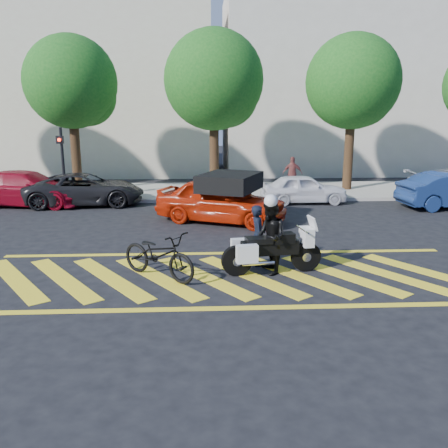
{
  "coord_description": "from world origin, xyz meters",
  "views": [
    {
      "loc": [
        -0.65,
        -10.7,
        3.82
      ],
      "look_at": [
        -0.07,
        1.0,
        1.05
      ],
      "focal_mm": 38.0,
      "sensor_mm": 36.0,
      "label": 1
    }
  ],
  "objects_px": {
    "officer_bike": "(258,235)",
    "parked_left": "(27,189)",
    "red_convertible": "(221,200)",
    "parked_mid_left": "(85,189)",
    "officer_moto": "(270,238)",
    "parked_mid_right": "(304,189)",
    "police_motorcycle": "(270,250)",
    "bicycle": "(159,255)"
  },
  "relations": [
    {
      "from": "bicycle",
      "to": "parked_mid_right",
      "type": "bearing_deg",
      "value": 7.99
    },
    {
      "from": "red_convertible",
      "to": "officer_moto",
      "type": "bearing_deg",
      "value": -146.43
    },
    {
      "from": "officer_bike",
      "to": "parked_mid_left",
      "type": "bearing_deg",
      "value": 38.35
    },
    {
      "from": "red_convertible",
      "to": "parked_left",
      "type": "distance_m",
      "value": 8.67
    },
    {
      "from": "officer_moto",
      "to": "parked_mid_left",
      "type": "bearing_deg",
      "value": -152.72
    },
    {
      "from": "red_convertible",
      "to": "parked_left",
      "type": "height_order",
      "value": "red_convertible"
    },
    {
      "from": "officer_moto",
      "to": "parked_mid_right",
      "type": "xyz_separation_m",
      "value": [
        2.77,
        9.01,
        -0.27
      ]
    },
    {
      "from": "officer_bike",
      "to": "parked_left",
      "type": "relative_size",
      "value": 0.31
    },
    {
      "from": "parked_left",
      "to": "parked_mid_left",
      "type": "xyz_separation_m",
      "value": [
        2.39,
        0.0,
        -0.05
      ]
    },
    {
      "from": "red_convertible",
      "to": "parked_mid_left",
      "type": "height_order",
      "value": "red_convertible"
    },
    {
      "from": "red_convertible",
      "to": "parked_mid_right",
      "type": "height_order",
      "value": "red_convertible"
    },
    {
      "from": "bicycle",
      "to": "parked_mid_left",
      "type": "distance_m",
      "value": 9.97
    },
    {
      "from": "officer_moto",
      "to": "red_convertible",
      "type": "distance_m",
      "value": 5.64
    },
    {
      "from": "red_convertible",
      "to": "parked_mid_left",
      "type": "xyz_separation_m",
      "value": [
        -5.56,
        3.45,
        -0.11
      ]
    },
    {
      "from": "officer_bike",
      "to": "parked_left",
      "type": "xyz_separation_m",
      "value": [
        -8.68,
        8.34,
        -0.05
      ]
    },
    {
      "from": "officer_bike",
      "to": "officer_moto",
      "type": "distance_m",
      "value": 0.72
    },
    {
      "from": "officer_moto",
      "to": "parked_left",
      "type": "relative_size",
      "value": 0.36
    },
    {
      "from": "officer_bike",
      "to": "red_convertible",
      "type": "distance_m",
      "value": 4.94
    },
    {
      "from": "officer_bike",
      "to": "bicycle",
      "type": "distance_m",
      "value": 2.6
    },
    {
      "from": "red_convertible",
      "to": "police_motorcycle",
      "type": "bearing_deg",
      "value": -146.27
    },
    {
      "from": "police_motorcycle",
      "to": "parked_mid_left",
      "type": "height_order",
      "value": "parked_mid_left"
    },
    {
      "from": "officer_bike",
      "to": "officer_moto",
      "type": "bearing_deg",
      "value": -161.6
    },
    {
      "from": "officer_bike",
      "to": "parked_mid_right",
      "type": "relative_size",
      "value": 0.43
    },
    {
      "from": "officer_bike",
      "to": "parked_left",
      "type": "distance_m",
      "value": 12.03
    },
    {
      "from": "officer_moto",
      "to": "parked_mid_right",
      "type": "distance_m",
      "value": 9.43
    },
    {
      "from": "officer_moto",
      "to": "red_convertible",
      "type": "xyz_separation_m",
      "value": [
        -0.93,
        5.56,
        -0.11
      ]
    },
    {
      "from": "bicycle",
      "to": "officer_moto",
      "type": "distance_m",
      "value": 2.68
    },
    {
      "from": "parked_left",
      "to": "parked_mid_left",
      "type": "bearing_deg",
      "value": -82.22
    },
    {
      "from": "parked_left",
      "to": "parked_mid_right",
      "type": "distance_m",
      "value": 11.66
    },
    {
      "from": "officer_moto",
      "to": "parked_mid_right",
      "type": "relative_size",
      "value": 0.49
    },
    {
      "from": "parked_mid_left",
      "to": "parked_mid_right",
      "type": "height_order",
      "value": "parked_mid_left"
    },
    {
      "from": "parked_mid_left",
      "to": "red_convertible",
      "type": "bearing_deg",
      "value": -127.4
    },
    {
      "from": "officer_bike",
      "to": "bicycle",
      "type": "xyz_separation_m",
      "value": [
        -2.44,
        -0.86,
        -0.21
      ]
    },
    {
      "from": "parked_left",
      "to": "police_motorcycle",
      "type": "bearing_deg",
      "value": -127.6
    },
    {
      "from": "police_motorcycle",
      "to": "officer_moto",
      "type": "relative_size",
      "value": 1.38
    },
    {
      "from": "parked_left",
      "to": "red_convertible",
      "type": "bearing_deg",
      "value": -105.68
    },
    {
      "from": "police_motorcycle",
      "to": "red_convertible",
      "type": "xyz_separation_m",
      "value": [
        -0.94,
        5.57,
        0.19
      ]
    },
    {
      "from": "parked_left",
      "to": "parked_mid_left",
      "type": "distance_m",
      "value": 2.39
    },
    {
      "from": "police_motorcycle",
      "to": "parked_left",
      "type": "xyz_separation_m",
      "value": [
        -8.9,
        9.02,
        0.13
      ]
    },
    {
      "from": "officer_bike",
      "to": "parked_mid_left",
      "type": "relative_size",
      "value": 0.32
    },
    {
      "from": "parked_mid_left",
      "to": "officer_bike",
      "type": "bearing_deg",
      "value": -148.57
    },
    {
      "from": "bicycle",
      "to": "parked_mid_right",
      "type": "xyz_separation_m",
      "value": [
        5.42,
        9.2,
        0.05
      ]
    }
  ]
}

